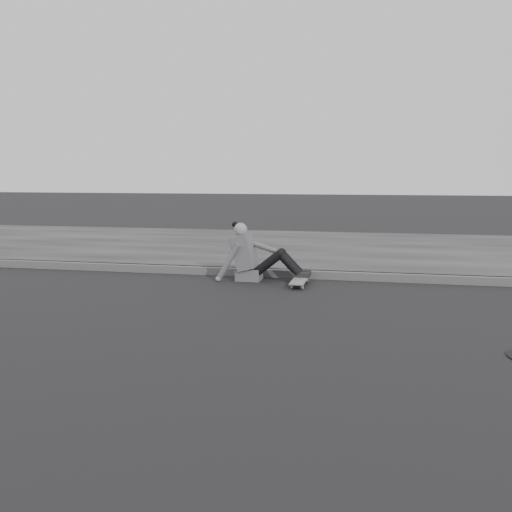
% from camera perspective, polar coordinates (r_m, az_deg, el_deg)
% --- Properties ---
extents(ground, '(80.00, 80.00, 0.00)m').
position_cam_1_polar(ground, '(6.18, 11.73, -6.76)').
color(ground, black).
rests_on(ground, ground).
extents(curb, '(24.00, 0.16, 0.12)m').
position_cam_1_polar(curb, '(8.69, 11.89, -2.05)').
color(curb, '#515151').
rests_on(curb, ground).
extents(sidewalk, '(24.00, 6.00, 0.12)m').
position_cam_1_polar(sidewalk, '(11.68, 11.99, 0.53)').
color(sidewalk, '#323232').
rests_on(sidewalk, ground).
extents(skateboard, '(0.20, 0.78, 0.09)m').
position_cam_1_polar(skateboard, '(8.18, 4.39, -2.45)').
color(skateboard, gray).
rests_on(skateboard, ground).
extents(seated_woman, '(1.38, 0.46, 0.88)m').
position_cam_1_polar(seated_woman, '(8.50, -0.28, -0.05)').
color(seated_woman, '#555558').
rests_on(seated_woman, ground).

